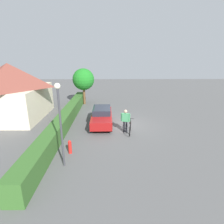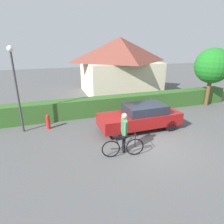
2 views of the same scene
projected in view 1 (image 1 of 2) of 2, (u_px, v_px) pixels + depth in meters
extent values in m
plane|color=#505050|center=(121.00, 125.00, 14.83)|extent=(60.00, 60.00, 0.00)
cube|color=#315B24|center=(65.00, 119.00, 14.62)|extent=(16.92, 0.90, 1.11)
cube|color=beige|center=(13.00, 103.00, 16.35)|extent=(6.19, 5.26, 2.79)
pyramid|color=brown|center=(9.00, 75.00, 15.63)|extent=(6.50, 5.52, 2.04)
cube|color=maroon|center=(102.00, 117.00, 14.84)|extent=(4.32, 1.68, 0.62)
cube|color=#1E232D|center=(102.00, 110.00, 14.96)|extent=(2.14, 1.45, 0.44)
cylinder|color=black|center=(94.00, 115.00, 16.31)|extent=(0.60, 0.19, 0.60)
cylinder|color=black|center=(110.00, 115.00, 16.35)|extent=(0.60, 0.19, 0.60)
cylinder|color=black|center=(92.00, 128.00, 13.52)|extent=(0.60, 0.19, 0.60)
cylinder|color=black|center=(111.00, 128.00, 13.56)|extent=(0.60, 0.19, 0.60)
torus|color=black|center=(131.00, 126.00, 13.71)|extent=(0.75, 0.17, 0.75)
torus|color=black|center=(130.00, 131.00, 12.77)|extent=(0.75, 0.17, 0.75)
cylinder|color=black|center=(130.00, 124.00, 13.34)|extent=(0.64, 0.14, 0.61)
cylinder|color=black|center=(130.00, 126.00, 12.96)|extent=(0.23, 0.07, 0.55)
cylinder|color=black|center=(130.00, 121.00, 13.15)|extent=(0.76, 0.16, 0.05)
cylinder|color=black|center=(130.00, 130.00, 12.95)|extent=(0.38, 0.10, 0.05)
cylinder|color=black|center=(131.00, 122.00, 13.62)|extent=(0.04, 0.04, 0.56)
cube|color=black|center=(130.00, 123.00, 12.78)|extent=(0.23, 0.13, 0.06)
cylinder|color=black|center=(131.00, 118.00, 13.53)|extent=(0.11, 0.50, 0.03)
cylinder|color=black|center=(124.00, 127.00, 13.40)|extent=(0.13, 0.13, 0.86)
cylinder|color=black|center=(126.00, 127.00, 13.36)|extent=(0.13, 0.13, 0.86)
cube|color=#3F8C59|center=(125.00, 117.00, 13.16)|extent=(0.32, 0.54, 0.61)
sphere|color=tan|center=(126.00, 111.00, 13.03)|extent=(0.23, 0.23, 0.23)
cylinder|color=#3F8C59|center=(121.00, 117.00, 13.23)|extent=(0.09, 0.09, 0.58)
cylinder|color=#3F8C59|center=(130.00, 118.00, 13.09)|extent=(0.09, 0.09, 0.58)
cylinder|color=#38383D|center=(61.00, 130.00, 8.84)|extent=(0.10, 0.10, 4.02)
sphere|color=#F2EDCC|center=(57.00, 86.00, 8.21)|extent=(0.28, 0.28, 0.28)
cylinder|color=brown|center=(84.00, 95.00, 21.02)|extent=(0.28, 0.28, 2.14)
sphere|color=#1B6E1E|center=(83.00, 79.00, 20.48)|extent=(2.42, 2.42, 2.42)
cylinder|color=red|center=(70.00, 148.00, 10.53)|extent=(0.20, 0.20, 0.70)
sphere|color=red|center=(70.00, 142.00, 10.42)|extent=(0.18, 0.18, 0.18)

